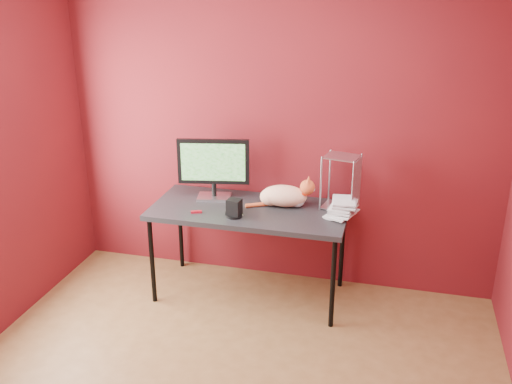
% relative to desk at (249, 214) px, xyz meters
% --- Properties ---
extents(room, '(3.52, 3.52, 2.61)m').
position_rel_desk_xyz_m(room, '(0.15, -1.37, 0.75)').
color(room, brown).
rests_on(room, ground).
extents(desk, '(1.50, 0.70, 0.75)m').
position_rel_desk_xyz_m(desk, '(0.00, 0.00, 0.00)').
color(desk, black).
rests_on(desk, ground).
extents(monitor, '(0.56, 0.23, 0.49)m').
position_rel_desk_xyz_m(monitor, '(-0.33, 0.13, 0.32)').
color(monitor, '#BABABF').
rests_on(monitor, desk).
extents(cat, '(0.52, 0.23, 0.25)m').
position_rel_desk_xyz_m(cat, '(0.25, 0.11, 0.14)').
color(cat, orange).
rests_on(cat, desk).
extents(skull_mug, '(0.09, 0.09, 0.09)m').
position_rel_desk_xyz_m(skull_mug, '(-0.10, -0.08, 0.10)').
color(skull_mug, silver).
rests_on(skull_mug, desk).
extents(speaker, '(0.12, 0.12, 0.14)m').
position_rel_desk_xyz_m(speaker, '(-0.06, -0.19, 0.11)').
color(speaker, black).
rests_on(speaker, desk).
extents(book_stack, '(0.25, 0.28, 1.36)m').
position_rel_desk_xyz_m(book_stack, '(0.63, 0.05, 0.73)').
color(book_stack, beige).
rests_on(book_stack, desk).
extents(wire_rack, '(0.28, 0.25, 0.42)m').
position_rel_desk_xyz_m(wire_rack, '(0.67, 0.18, 0.26)').
color(wire_rack, '#BABABF').
rests_on(wire_rack, desk).
extents(pocket_knife, '(0.09, 0.05, 0.02)m').
position_rel_desk_xyz_m(pocket_knife, '(-0.36, -0.19, 0.06)').
color(pocket_knife, maroon).
rests_on(pocket_knife, desk).
extents(black_gadget, '(0.06, 0.04, 0.03)m').
position_rel_desk_xyz_m(black_gadget, '(-0.11, -0.16, 0.06)').
color(black_gadget, black).
rests_on(black_gadget, desk).
extents(washer, '(0.04, 0.04, 0.00)m').
position_rel_desk_xyz_m(washer, '(-0.03, -0.15, 0.05)').
color(washer, '#BABABF').
rests_on(washer, desk).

